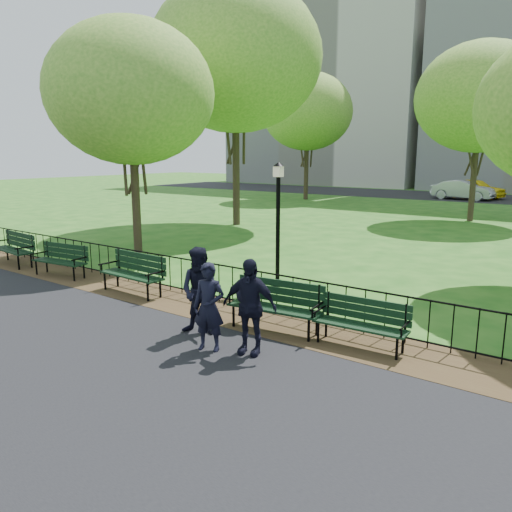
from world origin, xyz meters
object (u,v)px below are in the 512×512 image
Objects in this scene: tree_far_c at (481,98)px; sedan_silver at (463,190)px; tree_mid_w at (235,57)px; person_mid at (201,291)px; park_bench_left_b at (62,257)px; park_bench_right_a at (362,318)px; tree_near_w at (131,93)px; park_bench_left_a at (135,269)px; person_left at (209,307)px; park_bench_left_c at (15,245)px; park_bench_main at (265,298)px; tree_far_w at (307,112)px; person_right at (249,306)px; lamppost at (278,220)px; taxi at (475,188)px.

tree_far_c is 1.99× the size of sedan_silver.
tree_mid_w is 16.40m from person_mid.
park_bench_left_b reaches higher than park_bench_right_a.
park_bench_left_a is at bearing -41.41° from tree_near_w.
tree_mid_w is at bearing 107.18° from person_left.
park_bench_left_b is 0.92× the size of park_bench_left_c.
park_bench_main is 1.13× the size of park_bench_right_a.
park_bench_left_b is 6.32m from person_mid.
tree_mid_w is 6.59× the size of person_mid.
park_bench_main is at bearing -24.84° from tree_near_w.
park_bench_right_a is at bearing -166.02° from sedan_silver.
tree_far_w is 5.48× the size of person_mid.
park_bench_main is 19.99m from tree_far_c.
park_bench_left_c is 10.10m from person_right.
tree_far_w reaches higher than park_bench_left_c.
person_left is (7.84, -5.15, -4.52)m from tree_near_w.
person_right is at bearing -14.75° from park_bench_left_a.
lamppost is 0.35× the size of tree_far_w.
park_bench_right_a is 0.19× the size of tree_far_c.
sedan_silver is (9.59, 6.51, -5.62)m from tree_far_w.
tree_far_w is at bearing 104.61° from person_right.
park_bench_left_b is at bearing 177.68° from sedan_silver.
person_left is at bearing -143.55° from park_bench_right_a.
lamppost reaches higher than park_bench_right_a.
park_bench_right_a is at bearing -36.30° from lamppost.
tree_mid_w is 23.82m from taxi.
tree_far_c is at bearing 79.34° from person_right.
park_bench_left_b is at bearing 147.34° from person_left.
taxi is at bearing 91.58° from park_bench_left_a.
taxi is at bearing 77.11° from park_bench_left_b.
tree_far_w is 5.90× the size of person_left.
park_bench_left_a is 5.48m from park_bench_left_c.
tree_near_w is at bearing 157.84° from park_bench_right_a.
tree_near_w is 4.58× the size of person_mid.
park_bench_left_c is (-9.53, 0.19, -0.02)m from park_bench_main.
park_bench_left_a is at bearing -6.25° from park_bench_left_b.
person_left is 33.06m from sedan_silver.
park_bench_left_a reaches higher than park_bench_left_b.
tree_mid_w is 1.27× the size of tree_far_c.
sedan_silver is at bearing 92.31° from park_bench_left_a.
lamppost is at bearing 80.50° from person_mid.
tree_far_c is 14.20m from tree_far_w.
tree_far_c is (-0.77, 19.23, 5.40)m from park_bench_main.
tree_far_w is (-13.03, 5.63, 0.31)m from tree_far_c.
park_bench_left_c is 0.22× the size of tree_far_c.
park_bench_right_a is 29.75m from tree_far_w.
park_bench_main is at bearing -49.42° from tree_mid_w.
person_mid is at bearing -78.03° from lamppost.
park_bench_main is 0.21× the size of tree_far_w.
tree_near_w is (-3.96, 3.49, 4.70)m from park_bench_left_a.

